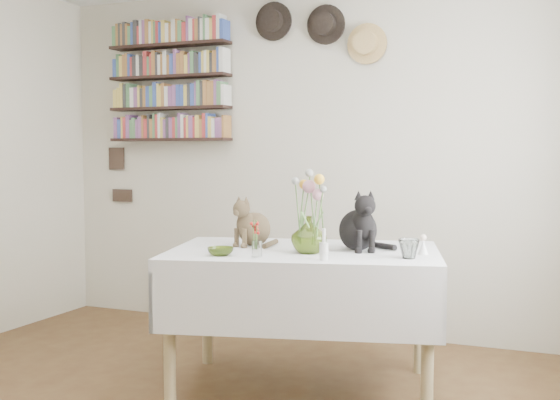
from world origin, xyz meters
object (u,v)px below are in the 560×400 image
at_px(dining_table, 304,284).
at_px(bookshelf_unit, 170,82).
at_px(black_cat, 358,219).
at_px(tabby_cat, 255,220).
at_px(flower_vase, 309,235).

height_order(dining_table, bookshelf_unit, bookshelf_unit).
bearing_deg(black_cat, dining_table, 170.04).
xyz_separation_m(dining_table, tabby_cat, (-0.33, 0.06, 0.34)).
relative_size(dining_table, black_cat, 4.87).
xyz_separation_m(tabby_cat, bookshelf_unit, (-1.21, 1.09, 0.92)).
distance_m(dining_table, black_cat, 0.46).
distance_m(dining_table, flower_vase, 0.32).
relative_size(black_cat, bookshelf_unit, 0.33).
distance_m(dining_table, bookshelf_unit, 2.30).
height_order(dining_table, black_cat, black_cat).
relative_size(black_cat, flower_vase, 1.71).
bearing_deg(bookshelf_unit, black_cat, -29.70).
bearing_deg(flower_vase, black_cat, 49.60).
bearing_deg(black_cat, tabby_cat, 151.68).
relative_size(dining_table, tabby_cat, 5.64).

